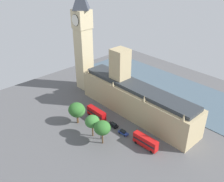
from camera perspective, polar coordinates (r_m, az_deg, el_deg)
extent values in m
plane|color=#565659|center=(115.20, 4.83, -5.54)|extent=(132.09, 132.09, 0.00)
cube|color=#475B6B|center=(138.43, 14.24, -0.02)|extent=(35.30, 118.88, 0.25)
cube|color=tan|center=(112.96, 5.65, -2.41)|extent=(12.97, 60.68, 13.04)
cube|color=tan|center=(115.80, 1.81, 2.91)|extent=(7.23, 7.23, 28.53)
cube|color=#2D3338|center=(109.37, 5.83, 0.88)|extent=(9.86, 58.26, 1.60)
cone|color=tan|center=(123.33, -5.59, 4.56)|extent=(1.20, 1.20, 2.83)
cone|color=tan|center=(110.84, 0.23, 1.67)|extent=(1.20, 1.20, 2.41)
cone|color=tan|center=(99.92, 7.41, -1.73)|extent=(1.20, 1.20, 2.78)
cone|color=tan|center=(91.41, 16.16, -5.87)|extent=(1.20, 1.20, 2.91)
cube|color=#CCBA8E|center=(133.03, -6.42, 7.30)|extent=(7.06, 7.06, 32.91)
cube|color=#CCBA8E|center=(126.94, -6.95, 16.14)|extent=(7.77, 7.77, 9.01)
cylinder|color=silver|center=(124.66, -8.49, 15.81)|extent=(0.25, 5.37, 5.37)
torus|color=black|center=(124.66, -8.49, 15.81)|extent=(0.24, 5.61, 5.61)
cylinder|color=silver|center=(130.14, -8.06, 16.38)|extent=(5.37, 0.25, 5.37)
torus|color=black|center=(130.14, -8.06, 16.38)|extent=(5.61, 0.24, 5.61)
cube|color=#19472D|center=(121.28, -7.57, -3.38)|extent=(1.92, 4.53, 0.75)
cube|color=black|center=(120.75, -7.53, -3.14)|extent=(1.58, 2.55, 0.65)
cylinder|color=black|center=(122.07, -8.28, -3.41)|extent=(0.27, 0.69, 0.68)
cylinder|color=black|center=(122.88, -7.67, -3.13)|extent=(0.27, 0.69, 0.68)
cylinder|color=black|center=(120.08, -7.45, -3.94)|extent=(0.27, 0.69, 0.68)
cylinder|color=black|center=(120.90, -6.84, -3.65)|extent=(0.27, 0.69, 0.68)
cube|color=#B20C0F|center=(111.48, -3.61, -5.14)|extent=(2.55, 10.51, 4.20)
cube|color=black|center=(111.43, -3.61, -5.10)|extent=(2.61, 10.11, 0.70)
cylinder|color=black|center=(110.93, -1.90, -6.60)|extent=(0.36, 1.10, 1.10)
cylinder|color=black|center=(109.73, -2.81, -7.07)|extent=(0.36, 1.10, 1.10)
cylinder|color=black|center=(115.64, -4.30, -5.04)|extent=(0.36, 1.10, 1.10)
cylinder|color=black|center=(114.49, -5.20, -5.47)|extent=(0.36, 1.10, 1.10)
cube|color=black|center=(107.33, 0.25, -7.85)|extent=(2.05, 4.88, 0.75)
cube|color=black|center=(106.79, 0.35, -7.60)|extent=(1.65, 2.76, 0.65)
cylinder|color=black|center=(107.94, -0.64, -7.86)|extent=(0.29, 0.69, 0.68)
cylinder|color=black|center=(108.88, -0.04, -7.49)|extent=(0.29, 0.69, 0.68)
cylinder|color=black|center=(106.24, 0.55, -8.54)|extent=(0.29, 0.69, 0.68)
cylinder|color=black|center=(107.20, 1.15, -8.16)|extent=(0.29, 0.69, 0.68)
cube|color=navy|center=(103.28, 2.60, -9.57)|extent=(2.05, 4.53, 0.75)
cube|color=black|center=(102.96, 2.52, -9.21)|extent=(1.64, 2.57, 0.65)
cylinder|color=black|center=(103.29, 3.50, -9.86)|extent=(0.29, 0.70, 0.68)
cylinder|color=black|center=(102.33, 2.91, -10.27)|extent=(0.29, 0.70, 0.68)
cylinder|color=black|center=(104.71, 2.30, -9.21)|extent=(0.29, 0.70, 0.68)
cylinder|color=black|center=(103.76, 1.71, -9.61)|extent=(0.29, 0.70, 0.68)
cube|color=red|center=(96.86, 7.72, -11.41)|extent=(2.86, 10.58, 4.20)
cube|color=black|center=(96.80, 7.72, -11.37)|extent=(2.91, 10.18, 0.70)
cylinder|color=black|center=(97.40, 9.80, -12.97)|extent=(0.39, 1.11, 1.10)
cylinder|color=black|center=(95.95, 8.97, -13.65)|extent=(0.39, 1.11, 1.10)
cylinder|color=black|center=(100.58, 6.38, -11.10)|extent=(0.39, 1.11, 1.10)
cylinder|color=black|center=(99.17, 5.52, -11.72)|extent=(0.39, 1.11, 1.10)
cylinder|color=#336B60|center=(105.02, 5.81, -8.99)|extent=(0.63, 0.63, 1.35)
sphere|color=tan|center=(104.53, 5.83, -8.64)|extent=(0.26, 0.26, 0.26)
cube|color=black|center=(105.02, 5.96, -8.96)|extent=(0.28, 0.30, 0.24)
cylinder|color=black|center=(99.66, 10.02, -11.80)|extent=(0.59, 0.59, 1.25)
sphere|color=tan|center=(99.18, 10.06, -11.47)|extent=(0.24, 0.24, 0.24)
cube|color=gray|center=(99.42, 10.04, -11.87)|extent=(0.27, 0.28, 0.22)
cylinder|color=#336B60|center=(105.10, 5.66, -8.92)|extent=(0.66, 0.66, 1.44)
sphere|color=#8C6647|center=(104.58, 5.68, -8.55)|extent=(0.28, 0.28, 0.28)
cube|color=black|center=(105.28, 5.61, -8.79)|extent=(0.34, 0.26, 0.26)
cylinder|color=brown|center=(109.98, -7.83, -6.40)|extent=(0.56, 0.56, 3.75)
ellipsoid|color=#387533|center=(107.49, -7.99, -4.45)|extent=(6.90, 6.90, 5.87)
cylinder|color=brown|center=(97.81, -2.19, -10.76)|extent=(0.56, 0.56, 5.03)
ellipsoid|color=#2D6628|center=(94.76, -2.25, -8.46)|extent=(6.40, 6.40, 5.44)
cylinder|color=brown|center=(109.64, -8.00, -6.34)|extent=(0.56, 0.56, 4.38)
ellipsoid|color=#2D6628|center=(106.97, -8.18, -4.23)|extent=(6.98, 6.98, 5.93)
cylinder|color=brown|center=(101.62, -4.47, -9.13)|extent=(0.56, 0.56, 4.91)
ellipsoid|color=#387533|center=(98.83, -4.57, -7.00)|extent=(5.88, 5.88, 5.00)
cylinder|color=black|center=(99.23, -2.48, -9.65)|extent=(0.18, 0.18, 6.22)
sphere|color=#F2EAC6|center=(97.17, -2.52, -8.08)|extent=(0.56, 0.56, 0.56)
cylinder|color=black|center=(99.90, -2.63, -9.78)|extent=(0.18, 0.18, 5.05)
sphere|color=#F2EAC6|center=(98.18, -2.67, -8.49)|extent=(0.56, 0.56, 0.56)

